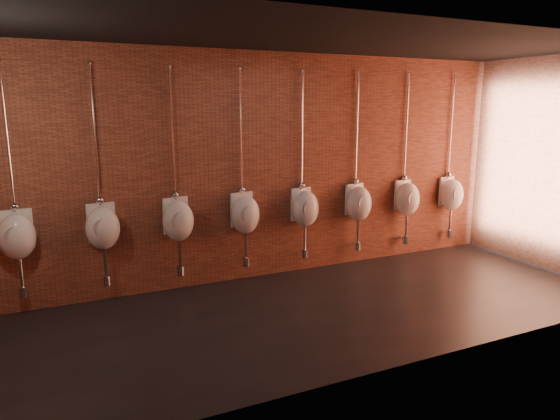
{
  "coord_description": "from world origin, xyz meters",
  "views": [
    {
      "loc": [
        -2.61,
        -5.0,
        2.45
      ],
      "look_at": [
        0.14,
        0.9,
        1.1
      ],
      "focal_mm": 32.0,
      "sensor_mm": 36.0,
      "label": 1
    }
  ],
  "objects_px": {
    "urinal_4": "(245,214)",
    "urinal_9": "(492,190)",
    "urinal_3": "(178,220)",
    "urinal_5": "(305,208)",
    "urinal_6": "(359,203)",
    "urinal_1": "(17,235)",
    "urinal_2": "(103,227)",
    "urinal_7": "(407,198)",
    "urinal_8": "(451,194)"
  },
  "relations": [
    {
      "from": "urinal_7",
      "to": "urinal_9",
      "type": "distance_m",
      "value": 1.88
    },
    {
      "from": "urinal_1",
      "to": "urinal_2",
      "type": "xyz_separation_m",
      "value": [
        0.94,
        0.0,
        0.0
      ]
    },
    {
      "from": "urinal_1",
      "to": "urinal_8",
      "type": "xyz_separation_m",
      "value": [
        6.59,
        0.0,
        0.0
      ]
    },
    {
      "from": "urinal_8",
      "to": "urinal_9",
      "type": "bearing_deg",
      "value": 0.0
    },
    {
      "from": "urinal_3",
      "to": "urinal_4",
      "type": "relative_size",
      "value": 1.0
    },
    {
      "from": "urinal_5",
      "to": "urinal_8",
      "type": "xyz_separation_m",
      "value": [
        2.82,
        0.0,
        0.0
      ]
    },
    {
      "from": "urinal_5",
      "to": "urinal_9",
      "type": "bearing_deg",
      "value": 0.0
    },
    {
      "from": "urinal_7",
      "to": "urinal_4",
      "type": "bearing_deg",
      "value": 180.0
    },
    {
      "from": "urinal_4",
      "to": "urinal_7",
      "type": "relative_size",
      "value": 1.0
    },
    {
      "from": "urinal_4",
      "to": "urinal_9",
      "type": "distance_m",
      "value": 4.71
    },
    {
      "from": "urinal_3",
      "to": "urinal_1",
      "type": "bearing_deg",
      "value": 180.0
    },
    {
      "from": "urinal_5",
      "to": "urinal_9",
      "type": "xyz_separation_m",
      "value": [
        3.76,
        0.0,
        0.0
      ]
    },
    {
      "from": "urinal_9",
      "to": "urinal_6",
      "type": "bearing_deg",
      "value": 180.0
    },
    {
      "from": "urinal_4",
      "to": "urinal_5",
      "type": "distance_m",
      "value": 0.94
    },
    {
      "from": "urinal_8",
      "to": "urinal_9",
      "type": "height_order",
      "value": "same"
    },
    {
      "from": "urinal_2",
      "to": "urinal_8",
      "type": "distance_m",
      "value": 5.65
    },
    {
      "from": "urinal_1",
      "to": "urinal_9",
      "type": "bearing_deg",
      "value": 0.0
    },
    {
      "from": "urinal_1",
      "to": "urinal_6",
      "type": "relative_size",
      "value": 1.0
    },
    {
      "from": "urinal_6",
      "to": "urinal_2",
      "type": "bearing_deg",
      "value": 180.0
    },
    {
      "from": "urinal_1",
      "to": "urinal_2",
      "type": "height_order",
      "value": "same"
    },
    {
      "from": "urinal_3",
      "to": "urinal_5",
      "type": "bearing_deg",
      "value": 0.0
    },
    {
      "from": "urinal_3",
      "to": "urinal_2",
      "type": "bearing_deg",
      "value": 180.0
    },
    {
      "from": "urinal_4",
      "to": "urinal_8",
      "type": "distance_m",
      "value": 3.76
    },
    {
      "from": "urinal_5",
      "to": "urinal_6",
      "type": "relative_size",
      "value": 1.0
    },
    {
      "from": "urinal_4",
      "to": "urinal_3",
      "type": "bearing_deg",
      "value": 180.0
    },
    {
      "from": "urinal_5",
      "to": "urinal_7",
      "type": "xyz_separation_m",
      "value": [
        1.88,
        0.0,
        0.0
      ]
    },
    {
      "from": "urinal_2",
      "to": "urinal_4",
      "type": "distance_m",
      "value": 1.88
    },
    {
      "from": "urinal_2",
      "to": "urinal_3",
      "type": "xyz_separation_m",
      "value": [
        0.94,
        0.0,
        0.0
      ]
    },
    {
      "from": "urinal_1",
      "to": "urinal_3",
      "type": "relative_size",
      "value": 1.0
    },
    {
      "from": "urinal_7",
      "to": "urinal_3",
      "type": "bearing_deg",
      "value": 180.0
    },
    {
      "from": "urinal_9",
      "to": "urinal_3",
      "type": "bearing_deg",
      "value": 180.0
    },
    {
      "from": "urinal_1",
      "to": "urinal_6",
      "type": "xyz_separation_m",
      "value": [
        4.71,
        0.0,
        0.0
      ]
    },
    {
      "from": "urinal_5",
      "to": "urinal_7",
      "type": "height_order",
      "value": "same"
    },
    {
      "from": "urinal_2",
      "to": "urinal_4",
      "type": "relative_size",
      "value": 1.0
    },
    {
      "from": "urinal_1",
      "to": "urinal_2",
      "type": "distance_m",
      "value": 0.94
    },
    {
      "from": "urinal_6",
      "to": "urinal_9",
      "type": "height_order",
      "value": "same"
    },
    {
      "from": "urinal_6",
      "to": "urinal_9",
      "type": "xyz_separation_m",
      "value": [
        2.82,
        0.0,
        0.0
      ]
    },
    {
      "from": "urinal_4",
      "to": "urinal_9",
      "type": "relative_size",
      "value": 1.0
    },
    {
      "from": "urinal_4",
      "to": "urinal_9",
      "type": "height_order",
      "value": "same"
    },
    {
      "from": "urinal_6",
      "to": "urinal_9",
      "type": "bearing_deg",
      "value": 0.0
    },
    {
      "from": "urinal_3",
      "to": "urinal_5",
      "type": "relative_size",
      "value": 1.0
    },
    {
      "from": "urinal_1",
      "to": "urinal_8",
      "type": "relative_size",
      "value": 1.0
    },
    {
      "from": "urinal_2",
      "to": "urinal_6",
      "type": "height_order",
      "value": "same"
    },
    {
      "from": "urinal_3",
      "to": "urinal_8",
      "type": "bearing_deg",
      "value": 0.0
    },
    {
      "from": "urinal_4",
      "to": "urinal_8",
      "type": "bearing_deg",
      "value": 0.0
    },
    {
      "from": "urinal_4",
      "to": "urinal_6",
      "type": "height_order",
      "value": "same"
    },
    {
      "from": "urinal_1",
      "to": "urinal_4",
      "type": "height_order",
      "value": "same"
    },
    {
      "from": "urinal_5",
      "to": "urinal_8",
      "type": "bearing_deg",
      "value": 0.0
    },
    {
      "from": "urinal_8",
      "to": "urinal_3",
      "type": "bearing_deg",
      "value": 180.0
    },
    {
      "from": "urinal_3",
      "to": "urinal_6",
      "type": "distance_m",
      "value": 2.82
    }
  ]
}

